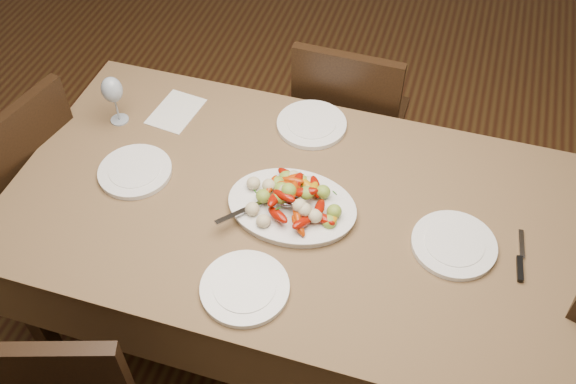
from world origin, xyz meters
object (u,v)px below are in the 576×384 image
at_px(plate_far, 312,125).
at_px(plate_near, 245,288).
at_px(chair_left, 14,186).
at_px(plate_right, 454,245).
at_px(wine_glass, 114,99).
at_px(dining_table, 288,271).
at_px(plate_left, 135,172).
at_px(serving_platter, 292,208).
at_px(chair_far, 352,120).

relative_size(plate_far, plate_near, 0.97).
bearing_deg(chair_left, plate_far, 120.53).
height_order(plate_right, wine_glass, wine_glass).
bearing_deg(dining_table, plate_left, -178.07).
height_order(serving_platter, wine_glass, wine_glass).
xyz_separation_m(dining_table, plate_right, (0.54, -0.01, 0.39)).
xyz_separation_m(chair_left, plate_near, (1.11, -0.36, 0.29)).
relative_size(dining_table, plate_near, 7.04).
xyz_separation_m(plate_near, wine_glass, (-0.69, 0.56, 0.09)).
bearing_deg(plate_left, chair_far, 53.23).
distance_m(serving_platter, plate_near, 0.33).
bearing_deg(plate_near, plate_left, 147.13).
xyz_separation_m(serving_platter, wine_glass, (-0.73, 0.23, 0.09)).
distance_m(chair_far, plate_far, 0.49).
distance_m(dining_table, serving_platter, 0.39).
distance_m(plate_left, wine_glass, 0.30).
bearing_deg(plate_near, chair_far, 86.00).
height_order(dining_table, plate_right, plate_right).
relative_size(chair_left, wine_glass, 4.64).
bearing_deg(chair_far, plate_left, 54.52).
relative_size(chair_left, plate_left, 3.83).
distance_m(chair_far, plate_right, 0.97).
height_order(plate_right, plate_near, same).
bearing_deg(serving_platter, chair_left, 178.68).
bearing_deg(plate_left, plate_far, 38.29).
bearing_deg(plate_right, plate_left, -179.73).
height_order(dining_table, plate_far, plate_far).
bearing_deg(plate_near, chair_left, 162.09).
bearing_deg(plate_left, serving_platter, -0.03).
distance_m(chair_far, wine_glass, 1.02).
height_order(dining_table, serving_platter, serving_platter).
bearing_deg(plate_right, plate_far, 144.90).
xyz_separation_m(chair_left, wine_glass, (0.42, 0.20, 0.39)).
relative_size(plate_right, plate_far, 1.03).
bearing_deg(dining_table, wine_glass, 163.65).
bearing_deg(plate_right, plate_near, -149.05).
distance_m(plate_left, plate_near, 0.61).
relative_size(serving_platter, plate_far, 1.60).
height_order(dining_table, wine_glass, wine_glass).
relative_size(chair_far, serving_platter, 2.35).
bearing_deg(wine_glass, serving_platter, -17.27).
height_order(chair_far, wine_glass, wine_glass).
distance_m(chair_far, serving_platter, 0.84).
relative_size(dining_table, plate_far, 7.27).
distance_m(dining_table, wine_glass, 0.88).
distance_m(serving_platter, wine_glass, 0.77).
distance_m(chair_far, plate_left, 1.03).
relative_size(dining_table, plate_right, 7.05).
bearing_deg(plate_left, wine_glass, 127.52).
relative_size(plate_far, wine_glass, 1.24).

